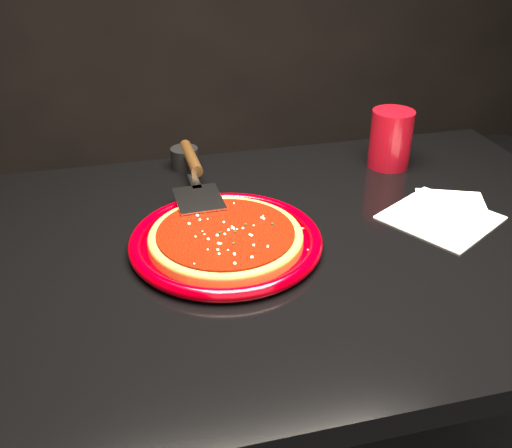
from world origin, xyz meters
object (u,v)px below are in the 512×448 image
at_px(plate, 226,241).
at_px(cup, 391,139).
at_px(pizza_server, 196,174).
at_px(ramekin, 185,158).
at_px(table, 287,392).

bearing_deg(plate, cup, 30.51).
height_order(pizza_server, ramekin, pizza_server).
bearing_deg(plate, table, -0.72).
bearing_deg(cup, table, -140.15).
height_order(table, cup, cup).
xyz_separation_m(pizza_server, ramekin, (-0.01, 0.13, -0.02)).
bearing_deg(plate, pizza_server, 94.82).
xyz_separation_m(plate, ramekin, (-0.02, 0.34, 0.01)).
distance_m(table, plate, 0.41).
bearing_deg(table, pizza_server, 122.84).
height_order(plate, cup, cup).
relative_size(plate, pizza_server, 0.92).
relative_size(table, pizza_server, 3.37).
height_order(cup, ramekin, cup).
bearing_deg(ramekin, cup, -12.33).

